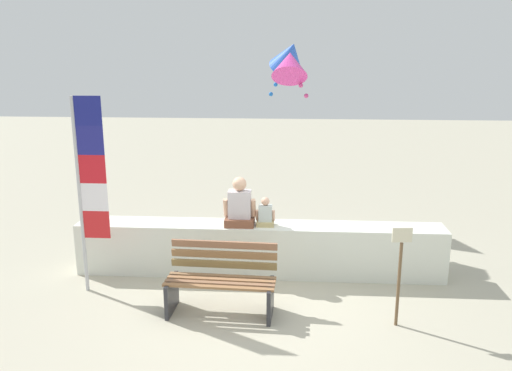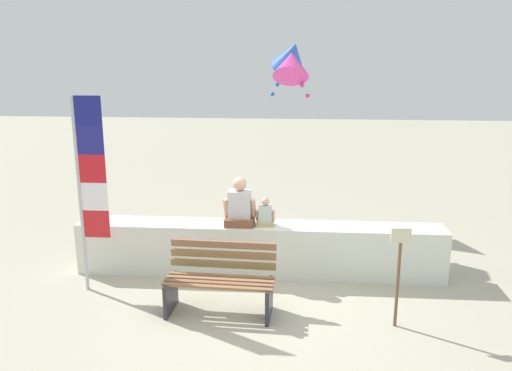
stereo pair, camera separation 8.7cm
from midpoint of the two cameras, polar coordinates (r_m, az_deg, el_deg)
The scene contains 9 objects.
ground_plane at distance 7.24m, azimuth -0.49°, elevation -12.67°, with size 40.00×40.00×0.00m, color #B3AD96.
seawall_ledge at distance 7.99m, azimuth 0.04°, elevation -6.91°, with size 5.51×0.55×0.78m, color silver.
park_bench at distance 6.88m, azimuth -4.17°, elevation -10.48°, with size 1.43×0.68×0.88m.
person_adult at distance 7.74m, azimuth -2.12°, elevation -2.31°, with size 0.48×0.35×0.74m.
person_child at distance 7.75m, azimuth 0.70°, elevation -3.19°, with size 0.29×0.21×0.44m.
flag_banner at distance 7.40m, azimuth -18.21°, elevation 0.58°, with size 0.41×0.05×2.74m.
kite_magenta at distance 9.38m, azimuth 3.44°, elevation 13.03°, with size 0.66×0.80×0.96m.
kite_blue at distance 10.41m, azimuth 3.44°, elevation 13.92°, with size 1.00×1.08×1.18m.
sign_post at distance 6.61m, azimuth 15.04°, elevation -8.73°, with size 0.24×0.04×1.27m.
Camera 1 is at (0.44, -6.43, 3.29)m, focal length 36.69 mm.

